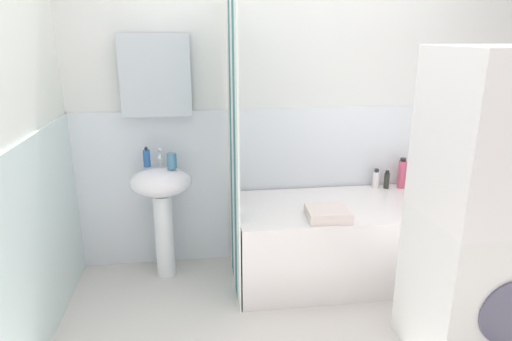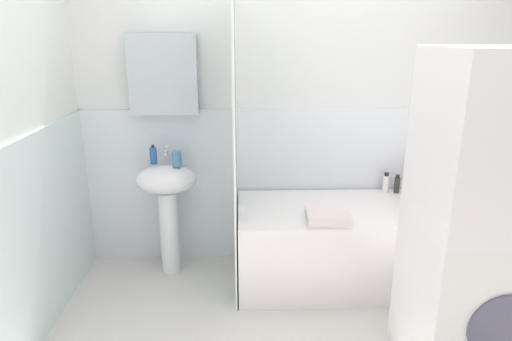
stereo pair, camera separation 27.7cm
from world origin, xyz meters
name	(u,v)px [view 2 (the right image)]	position (x,y,z in m)	size (l,w,h in m)	color
wall_back_tiled	(281,117)	(-0.05, 1.26, 1.14)	(3.60, 0.18, 2.40)	silver
wall_left_tiled	(18,153)	(-1.57, 0.34, 1.12)	(0.07, 1.81, 2.40)	silver
sink	(167,195)	(-0.90, 1.03, 0.61)	(0.44, 0.34, 0.83)	white
faucet	(167,155)	(-0.90, 1.11, 0.89)	(0.03, 0.12, 0.12)	silver
soap_dispenser	(153,155)	(-0.99, 1.09, 0.89)	(0.05, 0.05, 0.15)	#2757A0
toothbrush_cup	(177,159)	(-0.81, 1.02, 0.89)	(0.07, 0.07, 0.11)	teal
bathtub	(345,244)	(0.38, 0.85, 0.28)	(1.53, 0.75, 0.57)	white
shower_curtain	(235,149)	(-0.40, 0.85, 1.00)	(0.01, 0.75, 2.00)	white
lotion_bottle	(424,180)	(1.05, 1.17, 0.66)	(0.07, 0.07, 0.19)	gold
conditioner_bottle	(413,178)	(0.95, 1.13, 0.69)	(0.06, 0.06, 0.24)	#C84C6C
body_wash_bottle	(397,184)	(0.83, 1.13, 0.64)	(0.04, 0.04, 0.14)	#2B2E27
shampoo_bottle	(386,183)	(0.75, 1.15, 0.64)	(0.05, 0.05, 0.16)	white
towel_folded	(328,216)	(0.20, 0.61, 0.61)	(0.27, 0.24, 0.07)	silver
washer_dryer_stack	(484,225)	(0.83, -0.08, 0.84)	(0.63, 0.58, 1.69)	white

